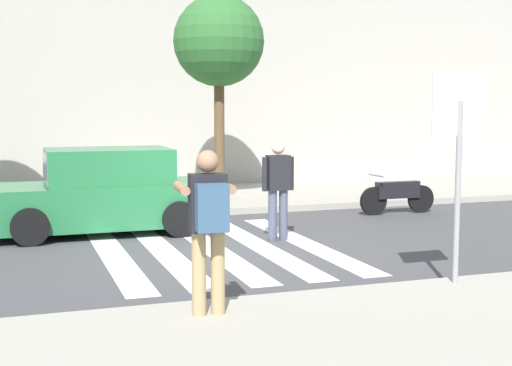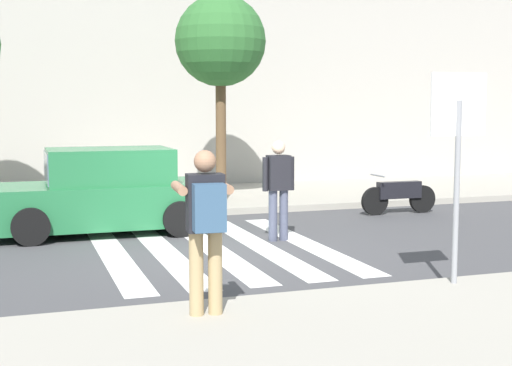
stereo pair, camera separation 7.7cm
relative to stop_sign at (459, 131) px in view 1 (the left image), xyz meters
The scene contains 14 objects.
ground_plane 4.50m from the stop_sign, 120.98° to the left, with size 120.00×120.00×0.00m, color #424244.
sidewalk_far 9.87m from the stop_sign, 102.37° to the left, with size 60.00×4.80×0.14m, color #9E998C.
building_facade_far 14.09m from the stop_sign, 98.51° to the left, with size 56.00×4.00×6.98m, color #ADA89E.
crosswalk_stripe_0 5.56m from the stop_sign, 135.15° to the left, with size 0.44×5.20×0.01m, color silver.
crosswalk_stripe_1 5.07m from the stop_sign, 128.18° to the left, with size 0.44×5.20×0.01m, color silver.
crosswalk_stripe_2 4.66m from the stop_sign, 119.57° to the left, with size 0.44×5.20×0.01m, color silver.
crosswalk_stripe_3 4.36m from the stop_sign, 109.22° to the left, with size 0.44×5.20×0.01m, color silver.
crosswalk_stripe_4 4.20m from the stop_sign, 97.39° to the left, with size 0.44×5.20×0.01m, color silver.
stop_sign is the anchor object (origin of this frame).
photographer_with_backpack 3.37m from the stop_sign, behind, with size 0.63×0.87×1.72m.
pedestrian_crossing 4.21m from the stop_sign, 101.51° to the left, with size 0.58×0.25×1.72m.
parked_car_green 6.89m from the stop_sign, 121.78° to the left, with size 4.10×1.92×1.55m.
motorcycle 6.83m from the stop_sign, 65.75° to the left, with size 1.76×0.60×0.87m.
street_tree_center 8.69m from the stop_sign, 93.76° to the left, with size 2.08×2.08×4.70m.
Camera 1 is at (-3.07, -10.81, 2.31)m, focal length 50.00 mm.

